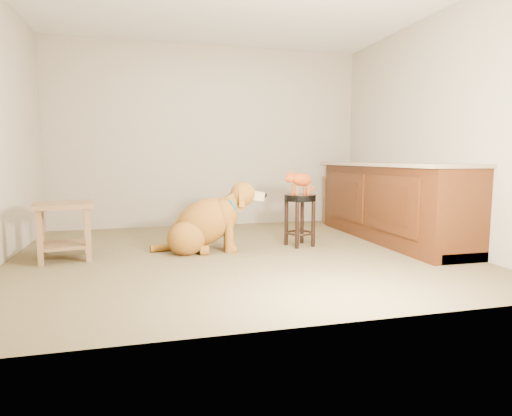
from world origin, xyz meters
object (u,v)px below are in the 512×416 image
object	(u,v)px
wood_stool	(339,200)
tabby_kitten	(299,180)
padded_stool	(300,209)
golden_retriever	(205,224)
side_table	(64,222)

from	to	relation	value
wood_stool	tabby_kitten	size ratio (longest dim) A/B	1.63
padded_stool	golden_retriever	size ratio (longest dim) A/B	0.47
tabby_kitten	wood_stool	bearing A→B (deg)	34.69
padded_stool	side_table	bearing A→B (deg)	-179.02
side_table	tabby_kitten	world-z (taller)	tabby_kitten
padded_stool	wood_stool	distance (m)	1.67
wood_stool	tabby_kitten	xyz separation A→B (m)	(-1.10, -1.27, 0.37)
wood_stool	side_table	size ratio (longest dim) A/B	1.16
golden_retriever	wood_stool	bearing A→B (deg)	38.15
padded_stool	golden_retriever	xyz separation A→B (m)	(-1.07, -0.02, -0.12)
padded_stool	golden_retriever	world-z (taller)	golden_retriever
side_table	wood_stool	bearing A→B (deg)	20.24
side_table	tabby_kitten	distance (m)	2.49
wood_stool	side_table	world-z (taller)	wood_stool
tabby_kitten	golden_retriever	bearing A→B (deg)	166.71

